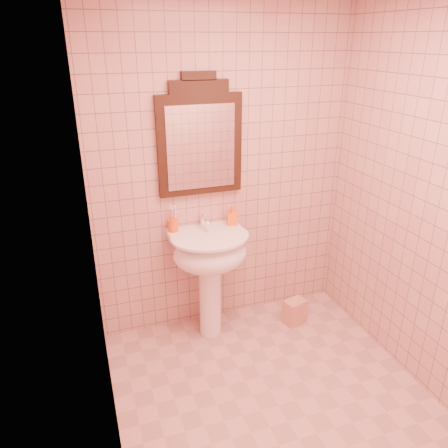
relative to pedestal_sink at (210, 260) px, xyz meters
name	(u,v)px	position (x,y,z in m)	size (l,w,h in m)	color
floor	(278,405)	(0.18, -0.87, -0.66)	(2.20, 2.20, 0.00)	#C69A8F
back_wall	(223,173)	(0.18, 0.23, 0.59)	(2.00, 0.02, 2.50)	#CA9F8C
pedestal_sink	(210,260)	(0.00, 0.00, 0.00)	(0.58, 0.58, 0.86)	white
faucet	(204,221)	(0.00, 0.14, 0.26)	(0.04, 0.16, 0.11)	white
mirror	(200,140)	(0.00, 0.20, 0.86)	(0.62, 0.06, 0.86)	black
toothbrush_cup	(173,225)	(-0.23, 0.16, 0.25)	(0.08, 0.08, 0.18)	#E15B12
soap_dispenser	(232,215)	(0.22, 0.13, 0.28)	(0.07, 0.07, 0.16)	orange
towel	(295,312)	(0.70, -0.10, -0.56)	(0.17, 0.12, 0.21)	tan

